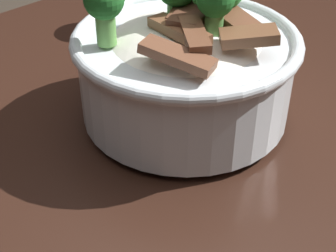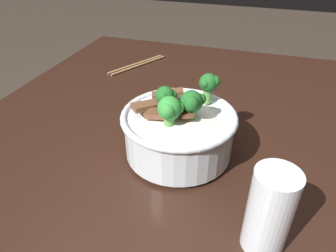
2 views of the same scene
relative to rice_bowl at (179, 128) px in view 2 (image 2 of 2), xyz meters
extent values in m
cube|color=black|center=(0.13, -0.07, -0.09)|extent=(1.52, 0.86, 0.06)
cube|color=black|center=(-0.55, -0.42, -0.47)|extent=(0.07, 0.07, 0.70)
cube|color=black|center=(-0.55, 0.29, -0.47)|extent=(0.07, 0.07, 0.70)
cylinder|color=silver|center=(0.00, 0.00, -0.06)|extent=(0.11, 0.11, 0.01)
cylinder|color=silver|center=(0.00, 0.00, -0.01)|extent=(0.20, 0.20, 0.08)
torus|color=silver|center=(0.00, 0.00, 0.03)|extent=(0.21, 0.21, 0.01)
ellipsoid|color=white|center=(0.00, 0.00, 0.01)|extent=(0.18, 0.18, 0.07)
cube|color=brown|center=(-0.02, -0.01, 0.04)|extent=(0.03, 0.07, 0.01)
cube|color=brown|center=(0.03, -0.03, 0.04)|extent=(0.03, 0.05, 0.02)
cube|color=brown|center=(-0.05, -0.04, 0.04)|extent=(0.04, 0.07, 0.02)
cube|color=#563323|center=(0.00, 0.00, 0.05)|extent=(0.05, 0.05, 0.01)
cube|color=brown|center=(-0.02, -0.03, 0.05)|extent=(0.05, 0.05, 0.01)
cube|color=brown|center=(0.01, -0.06, 0.04)|extent=(0.05, 0.05, 0.01)
cube|color=brown|center=(0.01, 0.01, 0.05)|extent=(0.06, 0.04, 0.01)
cylinder|color=#5B9947|center=(-0.06, 0.04, 0.04)|extent=(0.02, 0.02, 0.03)
sphere|color=#1E6023|center=(-0.06, 0.04, 0.07)|extent=(0.04, 0.04, 0.04)
sphere|color=#1E6023|center=(-0.05, 0.03, 0.07)|extent=(0.02, 0.02, 0.02)
sphere|color=#1E6023|center=(-0.06, 0.05, 0.07)|extent=(0.02, 0.02, 0.02)
cylinder|color=#5B9947|center=(0.04, -0.01, 0.04)|extent=(0.02, 0.02, 0.02)
sphere|color=green|center=(0.04, -0.01, 0.06)|extent=(0.04, 0.04, 0.04)
sphere|color=green|center=(0.05, -0.01, 0.07)|extent=(0.03, 0.03, 0.03)
sphere|color=green|center=(0.03, 0.01, 0.06)|extent=(0.02, 0.02, 0.02)
cylinder|color=#5B9947|center=(0.01, -0.02, 0.04)|extent=(0.02, 0.02, 0.03)
sphere|color=#1E6023|center=(0.01, -0.02, 0.07)|extent=(0.03, 0.03, 0.03)
sphere|color=#1E6023|center=(0.02, -0.02, 0.07)|extent=(0.02, 0.02, 0.02)
sphere|color=#1E6023|center=(0.00, -0.01, 0.07)|extent=(0.02, 0.02, 0.02)
cylinder|color=#5B9947|center=(0.01, 0.02, 0.04)|extent=(0.02, 0.02, 0.03)
sphere|color=#1E6023|center=(0.01, 0.02, 0.07)|extent=(0.04, 0.04, 0.04)
sphere|color=#1E6023|center=(0.03, 0.03, 0.07)|extent=(0.03, 0.03, 0.03)
sphere|color=#1E6023|center=(0.00, 0.04, 0.07)|extent=(0.02, 0.02, 0.02)
cylinder|color=white|center=(0.16, 0.17, -0.06)|extent=(0.06, 0.06, 0.00)
cylinder|color=white|center=(0.16, 0.17, 0.00)|extent=(0.06, 0.06, 0.13)
cylinder|color=silver|center=(0.16, 0.17, -0.02)|extent=(0.05, 0.05, 0.08)
cylinder|color=#9E7A4C|center=(-0.39, -0.24, -0.06)|extent=(0.19, 0.11, 0.01)
cylinder|color=#9E7A4C|center=(-0.39, -0.25, -0.06)|extent=(0.19, 0.11, 0.01)
camera|label=1|loc=(-0.31, -0.29, 0.24)|focal=53.75mm
camera|label=2|loc=(0.46, 0.12, 0.32)|focal=32.79mm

